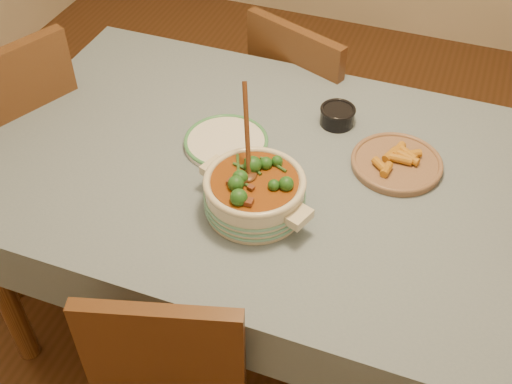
% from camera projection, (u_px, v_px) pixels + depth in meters
% --- Properties ---
extents(floor, '(4.50, 4.50, 0.00)m').
position_uv_depth(floor, '(264.00, 317.00, 2.39)').
color(floor, '#4B2C15').
rests_on(floor, ground).
extents(dining_table, '(1.68, 1.08, 0.76)m').
position_uv_depth(dining_table, '(266.00, 188.00, 1.93)').
color(dining_table, brown).
rests_on(dining_table, floor).
extents(stew_casserole, '(0.34, 0.34, 0.32)m').
position_uv_depth(stew_casserole, '(255.00, 191.00, 1.69)').
color(stew_casserole, beige).
rests_on(stew_casserole, dining_table).
extents(white_plate, '(0.31, 0.31, 0.02)m').
position_uv_depth(white_plate, '(226.00, 142.00, 1.92)').
color(white_plate, white).
rests_on(white_plate, dining_table).
extents(condiment_bowl, '(0.13, 0.13, 0.06)m').
position_uv_depth(condiment_bowl, '(337.00, 115.00, 1.99)').
color(condiment_bowl, black).
rests_on(condiment_bowl, dining_table).
extents(fried_plate, '(0.28, 0.28, 0.04)m').
position_uv_depth(fried_plate, '(397.00, 162.00, 1.85)').
color(fried_plate, '#936D51').
rests_on(fried_plate, dining_table).
extents(chair_far, '(0.54, 0.54, 0.88)m').
position_uv_depth(chair_far, '(309.00, 106.00, 2.50)').
color(chair_far, brown).
rests_on(chair_far, floor).
extents(chair_left, '(0.60, 0.60, 0.98)m').
position_uv_depth(chair_left, '(11.00, 147.00, 2.23)').
color(chair_left, brown).
rests_on(chair_left, floor).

